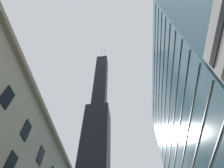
{
  "coord_description": "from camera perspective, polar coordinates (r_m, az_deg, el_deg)",
  "views": [
    {
      "loc": [
        0.83,
        -8.0,
        1.98
      ],
      "look_at": [
        -2.31,
        19.36,
        39.71
      ],
      "focal_mm": 30.69,
      "sensor_mm": 36.0,
      "label": 1
    }
  ],
  "objects": [
    {
      "name": "dark_skyscraper",
      "position": [
        120.21,
        -5.39,
        -23.29
      ],
      "size": [
        24.14,
        24.14,
        215.27
      ],
      "color": "black",
      "rests_on": "ground"
    },
    {
      "name": "glass_office_midrise",
      "position": [
        50.74,
        29.28,
        -13.17
      ],
      "size": [
        19.85,
        47.63,
        59.94
      ],
      "color": "teal",
      "rests_on": "ground"
    }
  ]
}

